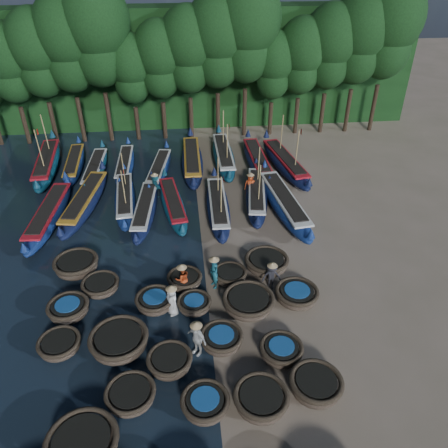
{
  "coord_description": "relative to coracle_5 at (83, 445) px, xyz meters",
  "views": [
    {
      "loc": [
        -0.8,
        -16.26,
        14.76
      ],
      "look_at": [
        1.28,
        3.95,
        1.3
      ],
      "focal_mm": 35.0,
      "sensor_mm": 36.0,
      "label": 1
    }
  ],
  "objects": [
    {
      "name": "ground",
      "position": [
        4.71,
        7.7,
        -0.47
      ],
      "size": [
        120.0,
        120.0,
        0.0
      ],
      "primitive_type": "plane",
      "color": "gray",
      "rests_on": "ground"
    },
    {
      "name": "foliage_wall",
      "position": [
        4.71,
        31.2,
        4.53
      ],
      "size": [
        40.0,
        3.0,
        10.0
      ],
      "primitive_type": "cube",
      "color": "black",
      "rests_on": "ground"
    },
    {
      "name": "coracle_5",
      "position": [
        0.0,
        0.0,
        0.0
      ],
      "size": [
        3.1,
        3.1,
        0.82
      ],
      "rotation": [
        0.0,
        0.0,
        -0.41
      ],
      "color": "brown",
      "rests_on": "ground"
    },
    {
      "name": "coracle_6",
      "position": [
        1.45,
        1.83,
        -0.09
      ],
      "size": [
        2.04,
        2.04,
        0.66
      ],
      "rotation": [
        0.0,
        0.0,
        0.13
      ],
      "color": "brown",
      "rests_on": "ground"
    },
    {
      "name": "coracle_7",
      "position": [
        4.21,
        1.17,
        -0.05
      ],
      "size": [
        1.85,
        1.85,
        0.73
      ],
      "rotation": [
        0.0,
        0.0,
        0.0
      ],
      "color": "brown",
      "rests_on": "ground"
    },
    {
      "name": "coracle_8",
      "position": [
        6.27,
        1.1,
        -0.01
      ],
      "size": [
        2.12,
        2.12,
        0.8
      ],
      "rotation": [
        0.0,
        0.0,
        0.06
      ],
      "color": "brown",
      "rests_on": "ground"
    },
    {
      "name": "coracle_9",
      "position": [
        8.45,
        1.47,
        0.01
      ],
      "size": [
        2.1,
        2.1,
        0.83
      ],
      "rotation": [
        0.0,
        0.0,
        0.1
      ],
      "color": "brown",
      "rests_on": "ground"
    },
    {
      "name": "coracle_10",
      "position": [
        -1.71,
        4.57,
        -0.09
      ],
      "size": [
        2.11,
        2.11,
        0.67
      ],
      "rotation": [
        0.0,
        0.0,
        -0.3
      ],
      "color": "brown",
      "rests_on": "ground"
    },
    {
      "name": "coracle_11",
      "position": [
        0.78,
        4.44,
        0.01
      ],
      "size": [
        2.72,
        2.72,
        0.83
      ],
      "rotation": [
        0.0,
        0.0,
        -0.16
      ],
      "color": "brown",
      "rests_on": "ground"
    },
    {
      "name": "coracle_12",
      "position": [
        2.91,
        3.2,
        -0.05
      ],
      "size": [
        1.88,
        1.88,
        0.73
      ],
      "rotation": [
        0.0,
        0.0,
        0.03
      ],
      "color": "brown",
      "rests_on": "ground"
    },
    {
      "name": "coracle_13",
      "position": [
        5.1,
        4.15,
        -0.05
      ],
      "size": [
        2.28,
        2.28,
        0.73
      ],
      "rotation": [
        0.0,
        0.0,
        -0.41
      ],
      "color": "brown",
      "rests_on": "ground"
    },
    {
      "name": "coracle_14",
      "position": [
        7.51,
        3.29,
        -0.05
      ],
      "size": [
        2.19,
        2.19,
        0.72
      ],
      "rotation": [
        0.0,
        0.0,
        0.37
      ],
      "color": "brown",
      "rests_on": "ground"
    },
    {
      "name": "coracle_15",
      "position": [
        -1.72,
        6.64,
        -0.03
      ],
      "size": [
        1.94,
        1.94,
        0.75
      ],
      "rotation": [
        0.0,
        0.0,
        -0.04
      ],
      "color": "brown",
      "rests_on": "ground"
    },
    {
      "name": "coracle_16",
      "position": [
        2.22,
        6.76,
        -0.05
      ],
      "size": [
        1.91,
        1.91,
        0.73
      ],
      "rotation": [
        0.0,
        0.0,
        -0.11
      ],
      "color": "brown",
      "rests_on": "ground"
    },
    {
      "name": "coracle_17",
      "position": [
        4.05,
        6.44,
        -0.1
      ],
      "size": [
        1.89,
        1.89,
        0.64
      ],
      "rotation": [
        0.0,
        0.0,
        0.32
      ],
      "color": "brown",
      "rests_on": "ground"
    },
    {
      "name": "coracle_18",
      "position": [
        6.57,
        6.21,
        -0.0
      ],
      "size": [
        2.47,
        2.47,
        0.82
      ],
      "rotation": [
        0.0,
        0.0,
        -0.07
      ],
      "color": "brown",
      "rests_on": "ground"
    },
    {
      "name": "coracle_19",
      "position": [
        8.95,
        6.51,
        -0.04
      ],
      "size": [
        2.56,
        2.56,
        0.74
      ],
      "rotation": [
        0.0,
        0.0,
        0.41
      ],
      "color": "brown",
      "rests_on": "ground"
    },
    {
      "name": "coracle_20",
      "position": [
        -1.92,
        9.83,
        0.01
      ],
      "size": [
        2.44,
        2.44,
        0.83
      ],
      "rotation": [
        0.0,
        0.0,
        0.14
      ],
      "color": "brown",
      "rests_on": "ground"
    },
    {
      "name": "coracle_21",
      "position": [
        -0.48,
        8.18,
        -0.08
      ],
      "size": [
        1.87,
        1.87,
        0.67
      ],
      "rotation": [
        0.0,
        0.0,
        0.01
      ],
      "color": "brown",
      "rests_on": "ground"
    },
    {
      "name": "coracle_22",
      "position": [
        3.65,
        8.17,
        -0.07
      ],
      "size": [
        1.93,
        1.93,
        0.69
      ],
      "rotation": [
        0.0,
        0.0,
        -0.2
      ],
      "color": "brown",
      "rests_on": "ground"
    },
    {
      "name": "coracle_23",
      "position": [
        5.95,
        8.31,
        -0.08
      ],
      "size": [
        1.99,
        1.99,
        0.67
      ],
      "rotation": [
        0.0,
        0.0,
        0.32
      ],
      "color": "brown",
      "rests_on": "ground"
    },
    {
      "name": "coracle_24",
      "position": [
        7.95,
        9.0,
        0.01
      ],
      "size": [
        2.33,
        2.33,
        0.83
      ],
      "rotation": [
        0.0,
        0.0,
        0.08
      ],
      "color": "brown",
      "rests_on": "ground"
    },
    {
      "name": "long_boat_1",
      "position": [
        -4.41,
        14.87,
        0.11
      ],
      "size": [
        2.06,
        8.59,
        1.51
      ],
      "rotation": [
        0.0,
        0.0,
        -0.07
      ],
      "color": "navy",
      "rests_on": "ground"
    },
    {
      "name": "long_boat_2",
      "position": [
        -2.48,
        16.26,
        0.12
      ],
      "size": [
        2.81,
        8.65,
        1.54
      ],
      "rotation": [
        0.0,
        0.0,
        -0.15
      ],
      "color": "#11183E",
      "rests_on": "ground"
    },
    {
      "name": "long_boat_3",
      "position": [
        0.02,
        16.42,
        0.05
      ],
      "size": [
        1.99,
        7.66,
        3.26
      ],
      "rotation": [
        0.0,
        0.0,
        0.09
      ],
      "color": "navy",
      "rests_on": "ground"
    },
    {
      "name": "long_boat_4",
      "position": [
        1.38,
        14.98,
        0.05
      ],
      "size": [
        1.97,
        7.63,
        1.35
      ],
      "rotation": [
        0.0,
        0.0,
        -0.09
      ],
      "color": "#11183E",
      "rests_on": "ground"
    },
    {
      "name": "long_boat_5",
      "position": [
        3.1,
        15.53,
        0.04
      ],
      "size": [
        2.42,
        7.49,
        1.33
      ],
      "rotation": [
        0.0,
        0.0,
        0.15
      ],
      "color": "#0E4154",
      "rests_on": "ground"
    },
    {
      "name": "long_boat_6",
      "position": [
        5.92,
        14.81,
        0.08
      ],
      "size": [
        1.58,
        8.06,
        3.43
      ],
      "rotation": [
        0.0,
        0.0,
        -0.02
      ],
      "color": "#11183E",
      "rests_on": "ground"
    },
    {
      "name": "long_boat_7",
      "position": [
        8.58,
        16.04,
        0.08
      ],
      "size": [
        2.58,
        8.0,
        3.44
      ],
      "rotation": [
        0.0,
        0.0,
        -0.15
      ],
      "color": "#11183E",
      "rests_on": "ground"
    },
    {
      "name": "long_boat_8",
      "position": [
        10.12,
        14.71,
        0.15
      ],
      "size": [
        2.62,
        9.16,
        1.62
      ],
      "rotation": [
        0.0,
        0.0,
        0.11
      ],
      "color": "navy",
      "rests_on": "ground"
    },
    {
      "name": "long_boat_9",
      "position": [
        -6.2,
        22.14,
        0.15
      ],
      "size": [
        2.51,
        9.17,
        3.91
      ],
      "rotation": [
        0.0,
        0.0,
        0.1
      ],
      "color": "#0E4154",
      "rests_on": "ground"
    },
    {
      "name": "long_boat_10",
      "position": [
        -4.22,
        22.14,
        0.03
      ],
      "size": [
        1.76,
        7.47,
        1.32
      ],
      "rotation": [
        0.0,
        0.0,
        0.06
      ],
      "color": "navy",
      "rests_on": "ground"
    },
    {
      "name": "long_boat_11",
      "position": [
        -2.51,
        21.02,
        0.04
      ],
      "size": [
        1.52,
        7.58,
        1.33
      ],
      "rotation": [
        0.0,
        0.0,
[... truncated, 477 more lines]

